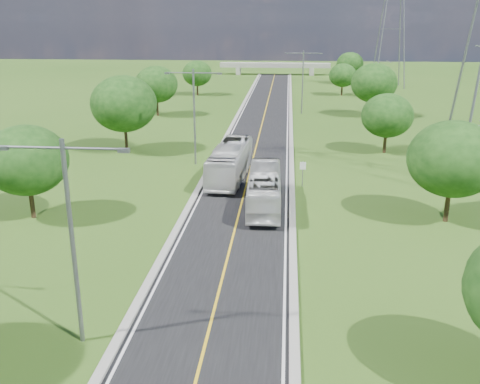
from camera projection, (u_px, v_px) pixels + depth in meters
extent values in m
plane|color=#2C4E16|center=(259.00, 136.00, 70.92)|extent=(260.00, 260.00, 0.00)
cube|color=black|center=(261.00, 127.00, 76.59)|extent=(8.00, 150.00, 0.06)
cube|color=gray|center=(232.00, 126.00, 76.92)|extent=(0.50, 150.00, 0.22)
cube|color=gray|center=(291.00, 127.00, 76.21)|extent=(0.50, 150.00, 0.22)
cylinder|color=slate|center=(303.00, 174.00, 49.28)|extent=(0.08, 0.08, 2.40)
cube|color=white|center=(303.00, 166.00, 49.01)|extent=(0.55, 0.04, 0.70)
cube|color=gray|center=(238.00, 71.00, 147.19)|extent=(1.20, 3.00, 2.00)
cube|color=gray|center=(311.00, 71.00, 145.52)|extent=(1.20, 3.00, 2.00)
cube|color=gray|center=(275.00, 65.00, 145.86)|extent=(30.00, 3.00, 1.20)
cylinder|color=slate|center=(73.00, 246.00, 24.42)|extent=(0.22, 0.22, 10.00)
cylinder|color=slate|center=(31.00, 147.00, 23.10)|extent=(2.80, 0.12, 0.12)
cylinder|color=slate|center=(94.00, 149.00, 22.87)|extent=(2.80, 0.12, 0.12)
cube|color=slate|center=(3.00, 148.00, 23.23)|extent=(0.50, 0.25, 0.18)
cube|color=slate|center=(124.00, 150.00, 22.78)|extent=(0.50, 0.25, 0.18)
cylinder|color=slate|center=(194.00, 118.00, 55.66)|extent=(0.22, 0.22, 10.00)
cylinder|color=slate|center=(180.00, 73.00, 54.35)|extent=(2.80, 0.12, 0.12)
cylinder|color=slate|center=(207.00, 73.00, 54.12)|extent=(2.80, 0.12, 0.12)
cube|color=slate|center=(167.00, 73.00, 54.47)|extent=(0.50, 0.25, 0.18)
cube|color=slate|center=(220.00, 74.00, 54.02)|extent=(0.50, 0.25, 0.18)
cylinder|color=slate|center=(303.00, 83.00, 85.91)|extent=(0.22, 0.22, 10.00)
cylinder|color=slate|center=(295.00, 53.00, 84.60)|extent=(2.80, 0.12, 0.12)
cylinder|color=slate|center=(313.00, 53.00, 84.36)|extent=(2.80, 0.12, 0.12)
cube|color=slate|center=(287.00, 53.00, 84.72)|extent=(0.50, 0.25, 0.18)
cube|color=slate|center=(321.00, 54.00, 84.27)|extent=(0.50, 0.25, 0.18)
cylinder|color=black|center=(32.00, 201.00, 41.53)|extent=(0.36, 0.36, 2.70)
ellipsoid|color=#14390F|center=(27.00, 160.00, 40.51)|extent=(6.30, 6.30, 5.36)
cylinder|color=black|center=(126.00, 138.00, 62.20)|extent=(0.36, 0.36, 3.24)
ellipsoid|color=#14390F|center=(124.00, 104.00, 60.97)|extent=(7.56, 7.56, 6.43)
cylinder|color=black|center=(157.00, 107.00, 85.14)|extent=(0.36, 0.36, 2.88)
ellipsoid|color=#14390F|center=(156.00, 84.00, 84.05)|extent=(6.72, 6.72, 5.71)
cylinder|color=black|center=(197.00, 89.00, 107.72)|extent=(0.36, 0.36, 2.52)
ellipsoid|color=#14390F|center=(197.00, 73.00, 106.76)|extent=(5.88, 5.88, 5.00)
cylinder|color=black|center=(447.00, 204.00, 40.73)|extent=(0.36, 0.36, 2.88)
ellipsoid|color=#14390F|center=(453.00, 159.00, 39.64)|extent=(6.72, 6.72, 5.71)
cylinder|color=black|center=(385.00, 142.00, 61.70)|extent=(0.36, 0.36, 2.52)
ellipsoid|color=#14390F|center=(387.00, 116.00, 60.75)|extent=(5.88, 5.88, 5.00)
cylinder|color=black|center=(372.00, 107.00, 84.18)|extent=(0.36, 0.36, 3.06)
ellipsoid|color=#14390F|center=(374.00, 83.00, 83.02)|extent=(7.14, 7.14, 6.07)
cylinder|color=black|center=(342.00, 90.00, 107.22)|extent=(0.36, 0.36, 2.34)
ellipsoid|color=#14390F|center=(343.00, 75.00, 106.33)|extent=(5.46, 5.46, 4.64)
cylinder|color=black|center=(349.00, 78.00, 125.81)|extent=(0.36, 0.36, 2.70)
ellipsoid|color=#14390F|center=(350.00, 64.00, 124.79)|extent=(6.30, 6.30, 5.36)
imported|color=beige|center=(264.00, 189.00, 43.77)|extent=(2.85, 11.01, 3.05)
imported|color=silver|center=(230.00, 162.00, 51.46)|extent=(3.52, 12.15, 3.34)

